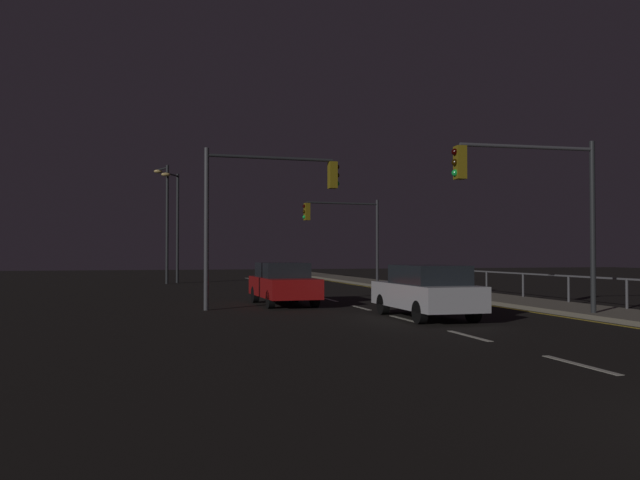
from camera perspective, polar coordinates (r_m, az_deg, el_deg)
ground_plane at (r=23.27m, az=3.24°, el=-5.92°), size 112.00×112.00×0.00m
sidewalk_right at (r=25.97m, az=17.01°, el=-5.22°), size 2.65×77.00×0.14m
lane_markings_center at (r=26.61m, az=0.93°, el=-5.32°), size 0.14×50.00×0.01m
lane_edge_line at (r=29.67m, az=9.31°, el=-4.88°), size 0.14×53.00×0.01m
car at (r=19.25m, az=9.39°, el=-4.43°), size 1.85×4.41×1.57m
car_oncoming at (r=24.09m, az=-3.28°, el=-3.80°), size 1.98×4.46×1.57m
traffic_light_mid_right at (r=36.43m, az=2.12°, el=1.47°), size 4.60×0.68×4.87m
traffic_light_far_center at (r=22.46m, az=-4.77°, el=3.91°), size 4.81×0.42×5.49m
traffic_light_near_right at (r=19.90m, az=18.20°, el=4.32°), size 4.60×0.42×5.15m
street_lamp_across_street at (r=42.81m, az=-12.68°, el=2.03°), size 1.16×1.87×7.13m
street_lamp_corner at (r=42.15m, az=-13.51°, el=2.33°), size 0.92×1.62×7.53m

